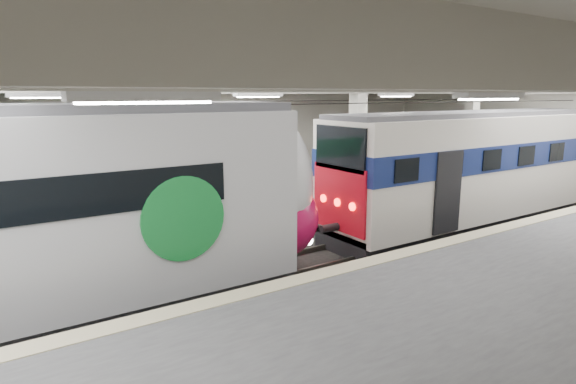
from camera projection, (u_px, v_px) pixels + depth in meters
station_hall at (333, 164)px, 12.15m from camera, size 36.00×24.00×5.75m
modern_emu at (47, 219)px, 10.28m from camera, size 14.98×3.09×4.78m
older_rer at (472, 167)px, 18.16m from camera, size 13.12×2.90×4.34m
far_train at (21, 185)px, 14.79m from camera, size 13.46×3.39×4.29m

